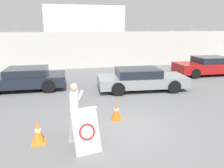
% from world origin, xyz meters
% --- Properties ---
extents(ground_plane, '(90.00, 90.00, 0.00)m').
position_xyz_m(ground_plane, '(0.00, 0.00, 0.00)').
color(ground_plane, slate).
extents(perimeter_wall, '(36.00, 0.30, 3.32)m').
position_xyz_m(perimeter_wall, '(-0.00, 11.15, 1.44)').
color(perimeter_wall, beige).
rests_on(perimeter_wall, ground_plane).
extents(building_block, '(6.95, 6.19, 5.03)m').
position_xyz_m(building_block, '(0.15, 16.00, 2.51)').
color(building_block, silver).
rests_on(building_block, ground_plane).
extents(barricade_sign, '(0.87, 0.99, 1.17)m').
position_xyz_m(barricade_sign, '(-1.48, -0.97, 0.58)').
color(barricade_sign, white).
rests_on(barricade_sign, ground_plane).
extents(security_guard, '(0.45, 0.61, 1.69)m').
position_xyz_m(security_guard, '(-1.68, -0.22, 0.93)').
color(security_guard, '#232838').
rests_on(security_guard, ground_plane).
extents(traffic_cone_near, '(0.39, 0.39, 0.71)m').
position_xyz_m(traffic_cone_near, '(-2.76, -0.41, 0.35)').
color(traffic_cone_near, orange).
rests_on(traffic_cone_near, ground_plane).
extents(traffic_cone_mid, '(0.37, 0.37, 0.64)m').
position_xyz_m(traffic_cone_mid, '(-0.16, 0.73, 0.32)').
color(traffic_cone_mid, orange).
rests_on(traffic_cone_mid, ground_plane).
extents(parked_car_front_coupe, '(4.38, 2.10, 1.17)m').
position_xyz_m(parked_car_front_coupe, '(-4.00, 5.59, 0.60)').
color(parked_car_front_coupe, black).
rests_on(parked_car_front_coupe, ground_plane).
extents(parked_car_rear_sedan, '(4.75, 2.21, 1.15)m').
position_xyz_m(parked_car_rear_sedan, '(2.03, 4.16, 0.59)').
color(parked_car_rear_sedan, black).
rests_on(parked_car_rear_sedan, ground_plane).
extents(parked_car_far_side, '(4.51, 1.97, 1.27)m').
position_xyz_m(parked_car_far_side, '(7.81, 6.60, 0.64)').
color(parked_car_far_side, black).
rests_on(parked_car_far_side, ground_plane).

